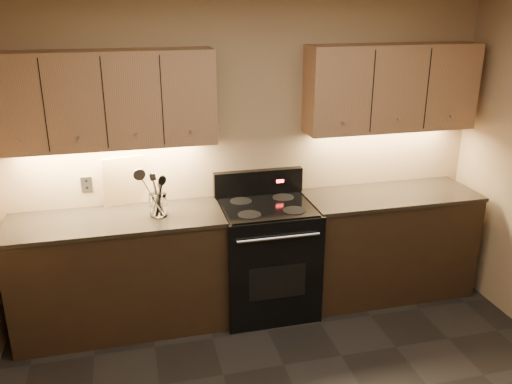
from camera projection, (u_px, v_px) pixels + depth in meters
wall_back at (248, 151)px, 4.48m from camera, size 4.00×0.04×2.60m
counter_left at (120, 273)px, 4.24m from camera, size 1.62×0.62×0.93m
counter_right at (387, 243)px, 4.76m from camera, size 1.46×0.62×0.93m
stove at (266, 256)px, 4.48m from camera, size 0.76×0.68×1.14m
upper_cab_left at (105, 100)px, 3.92m from camera, size 1.60×0.30×0.70m
upper_cab_right at (392, 88)px, 4.44m from camera, size 1.44×0.30×0.70m
outlet_plate at (87, 184)px, 4.24m from camera, size 0.08×0.01×0.12m
utensil_crock at (158, 206)px, 4.11m from camera, size 0.17×0.17×0.17m
cutting_board at (123, 181)px, 4.27m from camera, size 0.33×0.14×0.41m
wooden_spoon at (153, 197)px, 4.07m from camera, size 0.14×0.09×0.29m
black_spoon at (156, 191)px, 4.10m from camera, size 0.11×0.17×0.35m
black_turner at (159, 193)px, 4.07m from camera, size 0.15×0.17×0.34m
steel_spatula at (161, 192)px, 4.09m from camera, size 0.16×0.13×0.36m
steel_skimmer at (161, 190)px, 4.05m from camera, size 0.25×0.13×0.40m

